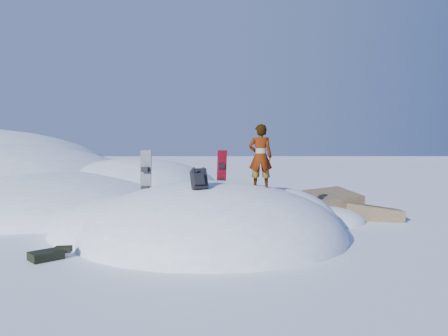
{
  "coord_description": "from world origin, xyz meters",
  "views": [
    {
      "loc": [
        0.26,
        -11.2,
        2.55
      ],
      "look_at": [
        0.33,
        0.3,
        1.83
      ],
      "focal_mm": 35.0,
      "sensor_mm": 36.0,
      "label": 1
    }
  ],
  "objects_px": {
    "backpack": "(199,180)",
    "person": "(260,157)",
    "snowboard_dark": "(146,181)",
    "snowboard_red": "(221,175)"
  },
  "relations": [
    {
      "from": "snowboard_red",
      "to": "snowboard_dark",
      "type": "distance_m",
      "value": 2.09
    },
    {
      "from": "snowboard_dark",
      "to": "backpack",
      "type": "height_order",
      "value": "snowboard_dark"
    },
    {
      "from": "backpack",
      "to": "person",
      "type": "relative_size",
      "value": 0.36
    },
    {
      "from": "snowboard_red",
      "to": "person",
      "type": "distance_m",
      "value": 1.53
    },
    {
      "from": "snowboard_red",
      "to": "snowboard_dark",
      "type": "height_order",
      "value": "snowboard_dark"
    },
    {
      "from": "snowboard_red",
      "to": "backpack",
      "type": "height_order",
      "value": "snowboard_red"
    },
    {
      "from": "snowboard_red",
      "to": "snowboard_dark",
      "type": "xyz_separation_m",
      "value": [
        -2.01,
        -0.56,
        -0.11
      ]
    },
    {
      "from": "backpack",
      "to": "snowboard_dark",
      "type": "bearing_deg",
      "value": 120.03
    },
    {
      "from": "snowboard_dark",
      "to": "person",
      "type": "height_order",
      "value": "person"
    },
    {
      "from": "snowboard_dark",
      "to": "backpack",
      "type": "bearing_deg",
      "value": -21.63
    }
  ]
}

